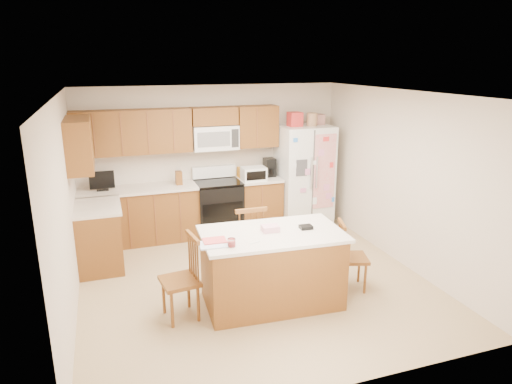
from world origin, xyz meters
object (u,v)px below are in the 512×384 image
object	(u,v)px
island	(272,267)
windsor_chair_left	(182,280)
windsor_chair_back	(248,243)
refrigerator	(304,175)
stove	(218,206)
windsor_chair_right	(350,257)

from	to	relation	value
island	windsor_chair_left	xyz separation A→B (m)	(-1.09, 0.01, 0.00)
island	windsor_chair_back	distance (m)	0.75
refrigerator	island	xyz separation A→B (m)	(-1.54, -2.47, -0.46)
stove	windsor_chair_back	size ratio (longest dim) A/B	1.08
refrigerator	island	bearing A→B (deg)	-121.92
refrigerator	windsor_chair_left	size ratio (longest dim) A/B	2.05
windsor_chair_left	windsor_chair_back	distance (m)	1.26
island	windsor_chair_right	size ratio (longest dim) A/B	1.95
windsor_chair_back	windsor_chair_right	xyz separation A→B (m)	(1.16, -0.73, -0.06)
windsor_chair_right	island	bearing A→B (deg)	-179.05
windsor_chair_left	windsor_chair_right	bearing A→B (deg)	0.11
stove	refrigerator	distance (m)	1.63
windsor_chair_right	refrigerator	bearing A→B (deg)	79.85
stove	windsor_chair_right	world-z (taller)	stove
island	windsor_chair_back	size ratio (longest dim) A/B	1.71
refrigerator	windsor_chair_left	xyz separation A→B (m)	(-2.63, -2.46, -0.45)
refrigerator	island	world-z (taller)	refrigerator
windsor_chair_left	windsor_chair_right	xyz separation A→B (m)	(2.19, 0.00, -0.04)
stove	windsor_chair_right	size ratio (longest dim) A/B	1.24
stove	refrigerator	xyz separation A→B (m)	(1.57, -0.06, 0.45)
island	windsor_chair_right	distance (m)	1.10
stove	refrigerator	size ratio (longest dim) A/B	0.55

